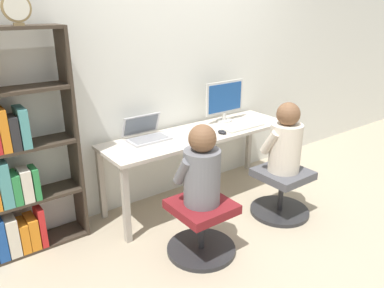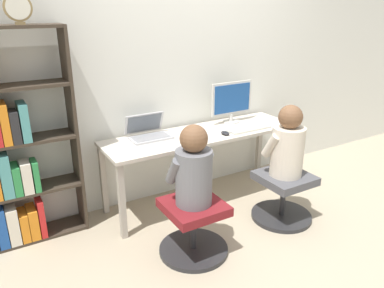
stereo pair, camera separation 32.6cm
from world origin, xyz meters
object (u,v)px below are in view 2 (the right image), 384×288
(desk_clock, at_px, (18,8))
(keyboard, at_px, (248,128))
(desktop_monitor, at_px, (232,101))
(office_chair_right, at_px, (194,226))
(office_chair_left, at_px, (283,195))
(bookshelf, at_px, (1,154))
(person_at_monitor, at_px, (288,145))
(person_at_laptop, at_px, (193,169))
(laptop, at_px, (149,133))

(desk_clock, bearing_deg, keyboard, -7.36)
(desktop_monitor, xyz_separation_m, desk_clock, (-1.86, -0.04, 0.89))
(office_chair_right, bearing_deg, office_chair_left, 1.29)
(bookshelf, bearing_deg, desktop_monitor, -0.23)
(office_chair_left, relative_size, desk_clock, 2.63)
(keyboard, xyz_separation_m, person_at_monitor, (0.00, -0.53, 0.00))
(desktop_monitor, relative_size, bookshelf, 0.28)
(office_chair_left, distance_m, office_chair_right, 0.95)
(person_at_laptop, bearing_deg, bookshelf, 144.78)
(office_chair_left, xyz_separation_m, bookshelf, (-2.14, 0.82, 0.55))
(keyboard, xyz_separation_m, office_chair_left, (0.00, -0.53, -0.49))
(desktop_monitor, bearing_deg, office_chair_right, -138.57)
(desktop_monitor, bearing_deg, bookshelf, 179.77)
(desktop_monitor, xyz_separation_m, keyboard, (0.00, -0.28, -0.21))
(office_chair_left, distance_m, person_at_monitor, 0.49)
(desk_clock, bearing_deg, office_chair_right, -40.74)
(bookshelf, xyz_separation_m, desk_clock, (0.27, -0.05, 1.03))
(office_chair_left, distance_m, desk_clock, 2.57)
(person_at_monitor, bearing_deg, office_chair_right, -178.47)
(office_chair_right, relative_size, bookshelf, 0.32)
(keyboard, bearing_deg, desktop_monitor, 90.27)
(office_chair_left, height_order, desk_clock, desk_clock)
(laptop, height_order, office_chair_left, laptop)
(laptop, xyz_separation_m, desk_clock, (-0.94, -0.04, 1.07))
(office_chair_left, bearing_deg, person_at_laptop, -178.95)
(person_at_laptop, relative_size, bookshelf, 0.36)
(desk_clock, bearing_deg, laptop, 2.25)
(desktop_monitor, height_order, office_chair_right, desktop_monitor)
(desktop_monitor, distance_m, desk_clock, 2.07)
(desk_clock, bearing_deg, office_chair_left, -22.40)
(desktop_monitor, xyz_separation_m, office_chair_right, (-0.94, -0.83, -0.70))
(desk_clock, bearing_deg, person_at_laptop, -40.60)
(keyboard, height_order, person_at_monitor, person_at_monitor)
(keyboard, distance_m, office_chair_left, 0.72)
(office_chair_right, distance_m, person_at_monitor, 1.07)
(laptop, bearing_deg, desktop_monitor, 0.29)
(desktop_monitor, relative_size, office_chair_left, 0.87)
(office_chair_right, bearing_deg, person_at_laptop, 90.00)
(laptop, bearing_deg, keyboard, -16.69)
(laptop, bearing_deg, desk_clock, -177.75)
(desktop_monitor, bearing_deg, person_at_laptop, -138.70)
(keyboard, bearing_deg, laptop, 163.31)
(laptop, bearing_deg, bookshelf, 179.37)
(desktop_monitor, bearing_deg, office_chair_left, -89.61)
(desktop_monitor, bearing_deg, laptop, -179.71)
(office_chair_left, bearing_deg, laptop, 139.06)
(person_at_laptop, bearing_deg, office_chair_left, 1.05)
(office_chair_left, relative_size, bookshelf, 0.32)
(person_at_laptop, relative_size, desk_clock, 2.98)
(bookshelf, bearing_deg, office_chair_left, -21.01)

